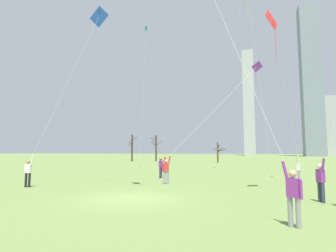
# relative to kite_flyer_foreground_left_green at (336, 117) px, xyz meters

# --- Properties ---
(ground_plane) EXTENTS (400.00, 400.00, 0.00)m
(ground_plane) POSITION_rel_kite_flyer_foreground_left_green_xyz_m (-8.56, -0.34, -3.51)
(ground_plane) COLOR olive
(kite_flyer_foreground_left_green) EXTENTS (3.37, 9.07, 21.53)m
(kite_flyer_foreground_left_green) POSITION_rel_kite_flyer_foreground_left_green_xyz_m (0.00, 0.00, 0.00)
(kite_flyer_foreground_left_green) COLOR #33384C
(kite_flyer_foreground_left_green) RESTS_ON ground
(kite_flyer_midfield_left_red) EXTENTS (2.46, 6.61, 9.68)m
(kite_flyer_midfield_left_red) POSITION_rel_kite_flyer_foreground_left_green_xyz_m (-0.32, 7.39, -1.14)
(kite_flyer_midfield_left_red) COLOR gray
(kite_flyer_midfield_left_red) RESTS_ON ground
(kite_flyer_midfield_center_orange) EXTENTS (6.86, 2.00, 19.11)m
(kite_flyer_midfield_center_orange) POSITION_rel_kite_flyer_foreground_left_green_xyz_m (-3.22, -3.03, 0.54)
(kite_flyer_midfield_center_orange) COLOR gray
(kite_flyer_midfield_center_orange) RESTS_ON ground
(kite_flyer_far_back_purple) EXTENTS (6.83, 5.48, 9.44)m
(kite_flyer_far_back_purple) POSITION_rel_kite_flyer_foreground_left_green_xyz_m (-7.80, 5.66, -1.65)
(kite_flyer_far_back_purple) COLOR gray
(kite_flyer_far_back_purple) RESTS_ON ground
(kite_flyer_foreground_right_blue) EXTENTS (4.61, 1.82, 11.59)m
(kite_flyer_foreground_right_blue) POSITION_rel_kite_flyer_foreground_left_green_xyz_m (-15.36, 1.59, -0.57)
(kite_flyer_foreground_right_blue) COLOR black
(kite_flyer_foreground_right_blue) RESTS_ON ground
(bystander_strolling_midfield) EXTENTS (0.25, 0.50, 1.62)m
(bystander_strolling_midfield) POSITION_rel_kite_flyer_foreground_left_green_xyz_m (-10.05, 8.61, -2.61)
(bystander_strolling_midfield) COLOR #33384C
(bystander_strolling_midfield) RESTS_ON ground
(bystander_far_off_by_trees) EXTENTS (0.22, 0.51, 1.62)m
(bystander_far_off_by_trees) POSITION_rel_kite_flyer_foreground_left_green_xyz_m (-10.99, 12.85, -2.61)
(bystander_far_off_by_trees) COLOR #33384C
(bystander_far_off_by_trees) RESTS_ON ground
(distant_kite_drifting_right_yellow) EXTENTS (1.60, 4.28, 18.90)m
(distant_kite_drifting_right_yellow) POSITION_rel_kite_flyer_foreground_left_green_xyz_m (-2.62, 16.01, 13.44)
(distant_kite_drifting_right_yellow) COLOR yellow
(distant_kite_drifting_right_yellow) RESTS_ON ground
(distant_kite_high_overhead_white) EXTENTS (4.82, 1.53, 25.00)m
(distant_kite_high_overhead_white) POSITION_rel_kite_flyer_foreground_left_green_xyz_m (-3.65, 21.96, 17.53)
(distant_kite_high_overhead_white) COLOR white
(distant_kite_high_overhead_white) RESTS_ON ground
(distant_kite_low_near_trees_teal) EXTENTS (1.23, 4.99, 21.86)m
(distant_kite_low_near_trees_teal) POSITION_rel_kite_flyer_foreground_left_green_xyz_m (-17.85, 24.70, 15.82)
(distant_kite_low_near_trees_teal) COLOR teal
(distant_kite_low_near_trees_teal) RESTS_ON ground
(bare_tree_rightmost) EXTENTS (2.44, 1.18, 3.83)m
(bare_tree_rightmost) POSITION_rel_kite_flyer_foreground_left_green_xyz_m (-8.63, 39.84, -1.46)
(bare_tree_rightmost) COLOR #423326
(bare_tree_rightmost) RESTS_ON ground
(bare_tree_right_of_center) EXTENTS (1.61, 3.23, 5.53)m
(bare_tree_right_of_center) POSITION_rel_kite_flyer_foreground_left_green_xyz_m (-21.79, 41.14, -0.51)
(bare_tree_right_of_center) COLOR #423326
(bare_tree_right_of_center) RESTS_ON ground
(bare_tree_far_right_edge) EXTENTS (2.14, 1.90, 5.76)m
(bare_tree_far_right_edge) POSITION_rel_kite_flyer_foreground_left_green_xyz_m (-27.19, 40.83, -0.49)
(bare_tree_far_right_edge) COLOR #423326
(bare_tree_far_right_edge) RESTS_ON ground
(skyline_mid_tower_left) EXTENTS (5.29, 6.89, 52.59)m
(skyline_mid_tower_left) POSITION_rel_kite_flyer_foreground_left_green_xyz_m (-1.67, 124.05, 22.78)
(skyline_mid_tower_left) COLOR #B2B2B7
(skyline_mid_tower_left) RESTS_ON ground
(skyline_wide_slab) EXTENTS (11.20, 7.30, 28.76)m
(skyline_wide_slab) POSITION_rel_kite_flyer_foreground_left_green_xyz_m (35.93, 132.34, 10.87)
(skyline_wide_slab) COLOR #B2B2B7
(skyline_wide_slab) RESTS_ON ground
(skyline_mid_tower_right) EXTENTS (7.88, 6.40, 65.54)m
(skyline_mid_tower_right) POSITION_rel_kite_flyer_foreground_left_green_xyz_m (24.06, 111.26, 29.26)
(skyline_mid_tower_right) COLOR gray
(skyline_mid_tower_right) RESTS_ON ground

